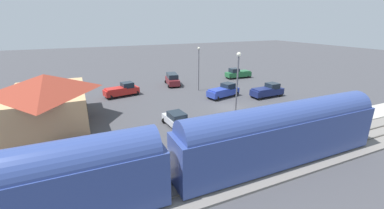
{
  "coord_description": "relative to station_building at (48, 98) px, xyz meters",
  "views": [
    {
      "loc": [
        -27.82,
        18.2,
        11.37
      ],
      "look_at": [
        0.47,
        5.33,
        1.0
      ],
      "focal_mm": 23.28,
      "sensor_mm": 36.0,
      "label": 1
    }
  ],
  "objects": [
    {
      "name": "sedan_silver",
      "position": [
        -7.46,
        -13.01,
        -2.13
      ],
      "size": [
        4.63,
        2.53,
        1.74
      ],
      "color": "silver",
      "rests_on": "ground"
    },
    {
      "name": "pickup_green",
      "position": [
        11.36,
        -34.06,
        -1.98
      ],
      "size": [
        2.2,
        5.48,
        2.14
      ],
      "color": "#236638",
      "rests_on": "ground"
    },
    {
      "name": "pickup_blue",
      "position": [
        0.51,
        -23.99,
        -1.98
      ],
      "size": [
        3.18,
        5.71,
        2.14
      ],
      "color": "#283D9E",
      "rests_on": "ground"
    },
    {
      "name": "railway_track",
      "position": [
        -18.0,
        -22.0,
        -2.91
      ],
      "size": [
        4.8,
        70.0,
        0.3
      ],
      "color": "slate",
      "rests_on": "ground"
    },
    {
      "name": "light_pole_lot_center",
      "position": [
        5.78,
        -22.14,
        1.68
      ],
      "size": [
        0.44,
        0.44,
        7.4
      ],
      "color": "#515156",
      "rests_on": "ground"
    },
    {
      "name": "suv_maroon",
      "position": [
        11.15,
        -19.3,
        -1.86
      ],
      "size": [
        5.16,
        3.02,
        2.22
      ],
      "color": "maroon",
      "rests_on": "ground"
    },
    {
      "name": "pickup_navy",
      "position": [
        -2.22,
        -30.4,
        -1.98
      ],
      "size": [
        2.19,
        5.48,
        2.14
      ],
      "color": "navy",
      "rests_on": "ground"
    },
    {
      "name": "ground_plane",
      "position": [
        -4.0,
        -22.0,
        -3.0
      ],
      "size": [
        200.0,
        200.0,
        0.0
      ],
      "primitive_type": "plane",
      "color": "#424247"
    },
    {
      "name": "pickup_red",
      "position": [
        7.72,
        -9.51,
        -1.98
      ],
      "size": [
        2.96,
        5.68,
        2.14
      ],
      "color": "red",
      "rests_on": "ground"
    },
    {
      "name": "pedestrian_on_platform",
      "position": [
        -14.56,
        -24.57,
        -1.72
      ],
      "size": [
        0.36,
        0.36,
        1.71
      ],
      "color": "brown",
      "rests_on": "platform"
    },
    {
      "name": "platform",
      "position": [
        -14.0,
        -22.0,
        -2.85
      ],
      "size": [
        3.2,
        46.0,
        0.3
      ],
      "color": "#B7B2A8",
      "rests_on": "ground"
    },
    {
      "name": "pedestrian_waiting_far",
      "position": [
        -14.21,
        -22.15,
        -1.72
      ],
      "size": [
        0.36,
        0.36,
        1.71
      ],
      "color": "#23284C",
      "rests_on": "platform"
    },
    {
      "name": "station_building",
      "position": [
        0.0,
        0.0,
        0.0
      ],
      "size": [
        12.62,
        8.68,
        5.8
      ],
      "color": "tan",
      "rests_on": "ground"
    },
    {
      "name": "light_pole_near_platform",
      "position": [
        -11.2,
        -18.24,
        2.3
      ],
      "size": [
        0.44,
        0.44,
        8.54
      ],
      "color": "#515156",
      "rests_on": "ground"
    }
  ]
}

